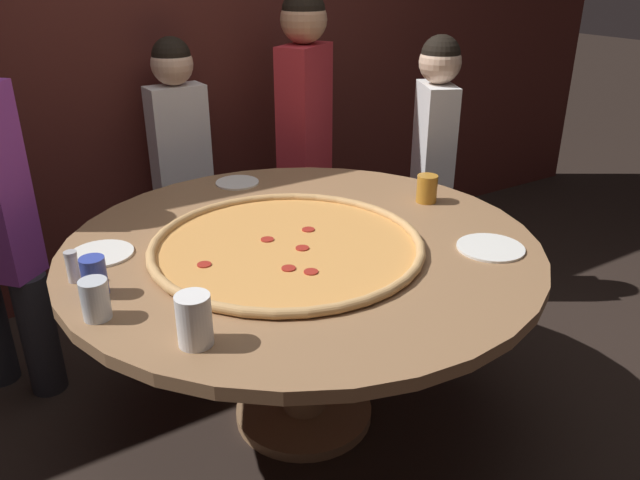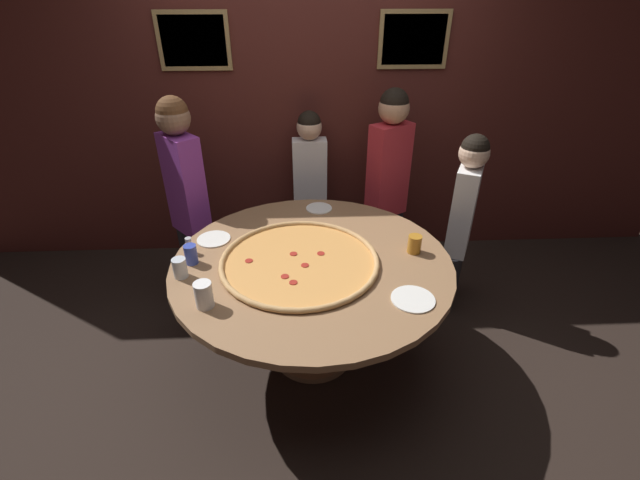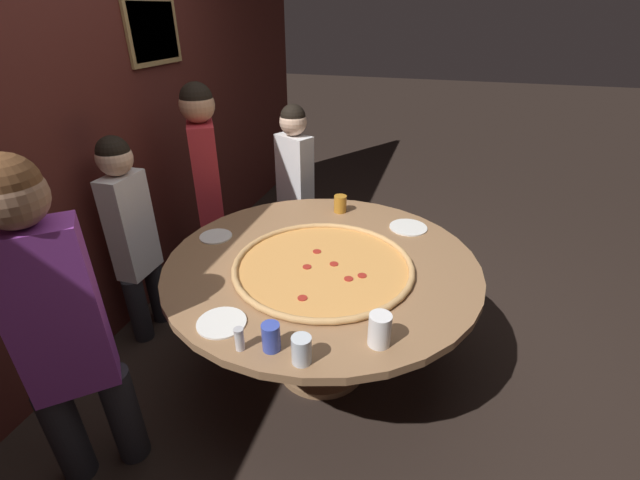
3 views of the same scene
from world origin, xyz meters
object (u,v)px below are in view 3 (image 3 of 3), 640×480
diner_side_right (295,180)px  diner_centre_back (207,180)px  white_plate_beside_cup (222,323)px  white_plate_near_front (216,236)px  drink_cup_front_edge (302,350)px  white_plate_far_back (408,227)px  dining_table (322,280)px  diner_far_right (57,320)px  drink_cup_far_left (380,330)px  drink_cup_near_left (340,204)px  condiment_shaker (239,339)px  drink_cup_centre_back (271,337)px  diner_far_left (131,230)px  giant_pizza (323,266)px

diner_side_right → diner_centre_back: 0.66m
white_plate_beside_cup → white_plate_near_front: bearing=30.4°
white_plate_beside_cup → drink_cup_front_edge: bearing=-105.8°
white_plate_near_front → diner_side_right: 0.99m
drink_cup_front_edge → white_plate_far_back: (1.20, -0.26, -0.05)m
drink_cup_front_edge → dining_table: bearing=10.5°
diner_far_right → drink_cup_front_edge: bearing=148.1°
drink_cup_far_left → white_plate_far_back: drink_cup_far_left is taller
drink_cup_near_left → condiment_shaker: (-1.32, 0.06, -0.00)m
white_plate_beside_cup → diner_centre_back: size_ratio=0.14×
drink_cup_near_left → diner_centre_back: (0.02, 0.95, 0.05)m
drink_cup_far_left → drink_cup_centre_back: bearing=110.5°
drink_cup_front_edge → diner_side_right: bearing=20.3°
diner_side_right → diner_far_left: size_ratio=1.01×
diner_side_right → white_plate_far_back: bearing=-5.3°
diner_centre_back → drink_cup_front_edge: bearing=8.8°
diner_far_right → condiment_shaker: bearing=151.3°
dining_table → drink_cup_far_left: (-0.54, -0.39, 0.20)m
drink_cup_centre_back → white_plate_beside_cup: size_ratio=0.56×
dining_table → diner_centre_back: diner_centre_back is taller
drink_cup_centre_back → white_plate_beside_cup: drink_cup_centre_back is taller
diner_side_right → diner_centre_back: bearing=-111.4°
giant_pizza → condiment_shaker: 0.66m
dining_table → white_plate_near_front: white_plate_near_front is taller
giant_pizza → drink_cup_front_edge: drink_cup_front_edge is taller
drink_cup_front_edge → diner_far_left: diner_far_left is taller
dining_table → diner_side_right: diner_side_right is taller
giant_pizza → drink_cup_near_left: drink_cup_near_left is taller
dining_table → diner_side_right: size_ratio=1.24×
giant_pizza → white_plate_far_back: (0.57, -0.36, -0.01)m
diner_side_right → condiment_shaker: bearing=-50.7°
drink_cup_far_left → drink_cup_front_edge: bearing=124.5°
white_plate_beside_cup → diner_far_left: diner_far_left is taller
giant_pizza → condiment_shaker: bearing=167.6°
white_plate_far_back → condiment_shaker: condiment_shaker is taller
drink_cup_centre_back → drink_cup_front_edge: (-0.03, -0.13, -0.00)m
white_plate_far_back → white_plate_beside_cup: bearing=149.7°
diner_far_right → drink_cup_near_left: bearing=-158.3°
white_plate_beside_cup → diner_far_left: bearing=56.1°
drink_cup_near_left → diner_centre_back: diner_centre_back is taller
drink_cup_near_left → diner_centre_back: 0.95m
white_plate_near_front → drink_cup_front_edge: bearing=-135.0°
diner_far_left → white_plate_beside_cup: bearing=55.2°
giant_pizza → diner_far_left: bearing=85.7°
drink_cup_far_left → drink_cup_front_edge: drink_cup_far_left is taller
drink_cup_front_edge → diner_centre_back: bearing=40.4°
white_plate_far_back → condiment_shaker: (-1.21, 0.50, 0.05)m
diner_far_left → drink_cup_front_edge: bearing=59.9°
dining_table → white_plate_near_front: 0.66m
white_plate_far_back → diner_centre_back: bearing=84.9°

